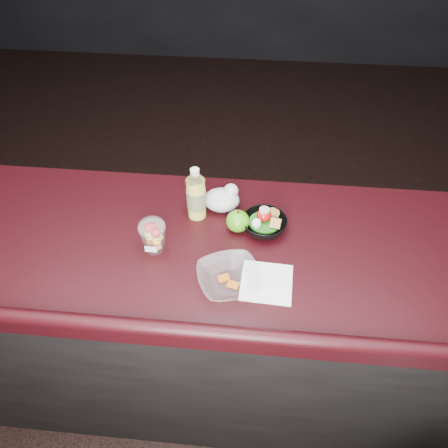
% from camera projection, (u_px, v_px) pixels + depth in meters
% --- Properties ---
extents(ground, '(8.00, 8.00, 0.00)m').
position_uv_depth(ground, '(194.00, 440.00, 2.01)').
color(ground, black).
rests_on(ground, ground).
extents(room_shell, '(8.00, 8.00, 8.00)m').
position_uv_depth(room_shell, '(139.00, 42.00, 0.71)').
color(room_shell, black).
rests_on(room_shell, ground).
extents(counter, '(4.06, 0.71, 1.02)m').
position_uv_depth(counter, '(198.00, 323.00, 1.86)').
color(counter, black).
rests_on(counter, ground).
extents(lemonade_bottle, '(0.07, 0.07, 0.21)m').
position_uv_depth(lemonade_bottle, '(196.00, 197.00, 1.53)').
color(lemonade_bottle, yellow).
rests_on(lemonade_bottle, counter).
extents(fruit_cup, '(0.09, 0.09, 0.13)m').
position_uv_depth(fruit_cup, '(153.00, 235.00, 1.43)').
color(fruit_cup, white).
rests_on(fruit_cup, counter).
extents(green_apple, '(0.08, 0.08, 0.09)m').
position_uv_depth(green_apple, '(238.00, 221.00, 1.52)').
color(green_apple, '#3D820F').
rests_on(green_apple, counter).
extents(plastic_bag, '(0.13, 0.11, 0.10)m').
position_uv_depth(plastic_bag, '(223.00, 199.00, 1.59)').
color(plastic_bag, silver).
rests_on(plastic_bag, counter).
extents(snack_bowl, '(0.18, 0.18, 0.09)m').
position_uv_depth(snack_bowl, '(264.00, 223.00, 1.52)').
color(snack_bowl, black).
rests_on(snack_bowl, counter).
extents(takeout_bowl, '(0.25, 0.25, 0.05)m').
position_uv_depth(takeout_bowl, '(229.00, 278.00, 1.36)').
color(takeout_bowl, silver).
rests_on(takeout_bowl, counter).
extents(paper_napkin, '(0.17, 0.17, 0.00)m').
position_uv_depth(paper_napkin, '(266.00, 282.00, 1.37)').
color(paper_napkin, white).
rests_on(paper_napkin, counter).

